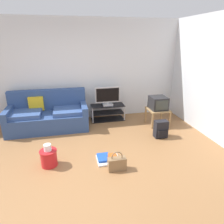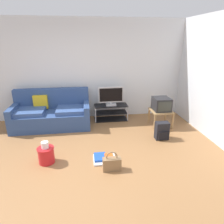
{
  "view_description": "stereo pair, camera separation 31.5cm",
  "coord_description": "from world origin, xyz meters",
  "px_view_note": "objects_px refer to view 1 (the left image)",
  "views": [
    {
      "loc": [
        -0.08,
        -3.03,
        2.15
      ],
      "look_at": [
        0.79,
        0.91,
        0.66
      ],
      "focal_mm": 31.57,
      "sensor_mm": 36.0,
      "label": 1
    },
    {
      "loc": [
        0.23,
        -3.09,
        2.15
      ],
      "look_at": [
        0.79,
        0.91,
        0.66
      ],
      "focal_mm": 31.57,
      "sensor_mm": 36.0,
      "label": 2
    }
  ],
  "objects_px": {
    "couch": "(48,115)",
    "floor_tray": "(108,158)",
    "side_table": "(158,111)",
    "backpack": "(161,129)",
    "cleaning_bucket": "(49,157)",
    "flat_tv": "(108,96)",
    "tv_stand": "(108,112)",
    "handbag": "(117,163)",
    "crt_tv": "(158,103)"
  },
  "relations": [
    {
      "from": "tv_stand",
      "to": "cleaning_bucket",
      "type": "relative_size",
      "value": 2.16
    },
    {
      "from": "couch",
      "to": "side_table",
      "type": "relative_size",
      "value": 3.64
    },
    {
      "from": "couch",
      "to": "floor_tray",
      "type": "bearing_deg",
      "value": -56.43
    },
    {
      "from": "couch",
      "to": "cleaning_bucket",
      "type": "height_order",
      "value": "couch"
    },
    {
      "from": "side_table",
      "to": "tv_stand",
      "type": "bearing_deg",
      "value": 153.68
    },
    {
      "from": "tv_stand",
      "to": "crt_tv",
      "type": "height_order",
      "value": "crt_tv"
    },
    {
      "from": "handbag",
      "to": "side_table",
      "type": "bearing_deg",
      "value": 48.04
    },
    {
      "from": "handbag",
      "to": "couch",
      "type": "bearing_deg",
      "value": 121.54
    },
    {
      "from": "handbag",
      "to": "tv_stand",
      "type": "bearing_deg",
      "value": 82.8
    },
    {
      "from": "cleaning_bucket",
      "to": "floor_tray",
      "type": "bearing_deg",
      "value": -4.2
    },
    {
      "from": "flat_tv",
      "to": "floor_tray",
      "type": "height_order",
      "value": "flat_tv"
    },
    {
      "from": "tv_stand",
      "to": "floor_tray",
      "type": "relative_size",
      "value": 2.18
    },
    {
      "from": "flat_tv",
      "to": "handbag",
      "type": "height_order",
      "value": "flat_tv"
    },
    {
      "from": "backpack",
      "to": "floor_tray",
      "type": "distance_m",
      "value": 1.55
    },
    {
      "from": "tv_stand",
      "to": "crt_tv",
      "type": "distance_m",
      "value": 1.42
    },
    {
      "from": "tv_stand",
      "to": "handbag",
      "type": "distance_m",
      "value": 2.32
    },
    {
      "from": "couch",
      "to": "side_table",
      "type": "xyz_separation_m",
      "value": [
        2.81,
        -0.41,
        0.03
      ]
    },
    {
      "from": "cleaning_bucket",
      "to": "flat_tv",
      "type": "bearing_deg",
      "value": 52.43
    },
    {
      "from": "couch",
      "to": "floor_tray",
      "type": "height_order",
      "value": "couch"
    },
    {
      "from": "side_table",
      "to": "handbag",
      "type": "height_order",
      "value": "side_table"
    },
    {
      "from": "backpack",
      "to": "side_table",
      "type": "bearing_deg",
      "value": 89.08
    },
    {
      "from": "backpack",
      "to": "cleaning_bucket",
      "type": "distance_m",
      "value": 2.53
    },
    {
      "from": "flat_tv",
      "to": "cleaning_bucket",
      "type": "xyz_separation_m",
      "value": [
        -1.46,
        -1.89,
        -0.51
      ]
    },
    {
      "from": "handbag",
      "to": "cleaning_bucket",
      "type": "distance_m",
      "value": 1.23
    },
    {
      "from": "tv_stand",
      "to": "backpack",
      "type": "relative_size",
      "value": 2.27
    },
    {
      "from": "side_table",
      "to": "floor_tray",
      "type": "xyz_separation_m",
      "value": [
        -1.62,
        -1.38,
        -0.33
      ]
    },
    {
      "from": "backpack",
      "to": "couch",
      "type": "bearing_deg",
      "value": 173.96
    },
    {
      "from": "tv_stand",
      "to": "couch",
      "type": "bearing_deg",
      "value": -172.75
    },
    {
      "from": "crt_tv",
      "to": "cleaning_bucket",
      "type": "height_order",
      "value": "crt_tv"
    },
    {
      "from": "tv_stand",
      "to": "flat_tv",
      "type": "bearing_deg",
      "value": -90.0
    },
    {
      "from": "crt_tv",
      "to": "cleaning_bucket",
      "type": "relative_size",
      "value": 1.04
    },
    {
      "from": "crt_tv",
      "to": "cleaning_bucket",
      "type": "bearing_deg",
      "value": -153.81
    },
    {
      "from": "crt_tv",
      "to": "floor_tray",
      "type": "height_order",
      "value": "crt_tv"
    },
    {
      "from": "couch",
      "to": "handbag",
      "type": "bearing_deg",
      "value": -58.46
    },
    {
      "from": "couch",
      "to": "cleaning_bucket",
      "type": "distance_m",
      "value": 1.73
    },
    {
      "from": "couch",
      "to": "backpack",
      "type": "xyz_separation_m",
      "value": [
        2.58,
        -1.12,
        -0.14
      ]
    },
    {
      "from": "flat_tv",
      "to": "tv_stand",
      "type": "bearing_deg",
      "value": 90.0
    },
    {
      "from": "flat_tv",
      "to": "crt_tv",
      "type": "bearing_deg",
      "value": -24.86
    },
    {
      "from": "side_table",
      "to": "backpack",
      "type": "relative_size",
      "value": 1.31
    },
    {
      "from": "tv_stand",
      "to": "handbag",
      "type": "xyz_separation_m",
      "value": [
        -0.29,
        -2.3,
        -0.09
      ]
    },
    {
      "from": "cleaning_bucket",
      "to": "crt_tv",
      "type": "bearing_deg",
      "value": 26.19
    },
    {
      "from": "flat_tv",
      "to": "handbag",
      "type": "distance_m",
      "value": 2.37
    },
    {
      "from": "crt_tv",
      "to": "floor_tray",
      "type": "relative_size",
      "value": 1.05
    },
    {
      "from": "handbag",
      "to": "flat_tv",
      "type": "bearing_deg",
      "value": 82.73
    },
    {
      "from": "side_table",
      "to": "backpack",
      "type": "height_order",
      "value": "side_table"
    },
    {
      "from": "flat_tv",
      "to": "side_table",
      "type": "height_order",
      "value": "flat_tv"
    },
    {
      "from": "side_table",
      "to": "crt_tv",
      "type": "height_order",
      "value": "crt_tv"
    },
    {
      "from": "flat_tv",
      "to": "handbag",
      "type": "relative_size",
      "value": 1.9
    },
    {
      "from": "crt_tv",
      "to": "handbag",
      "type": "bearing_deg",
      "value": -131.69
    },
    {
      "from": "floor_tray",
      "to": "cleaning_bucket",
      "type": "bearing_deg",
      "value": 175.8
    }
  ]
}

